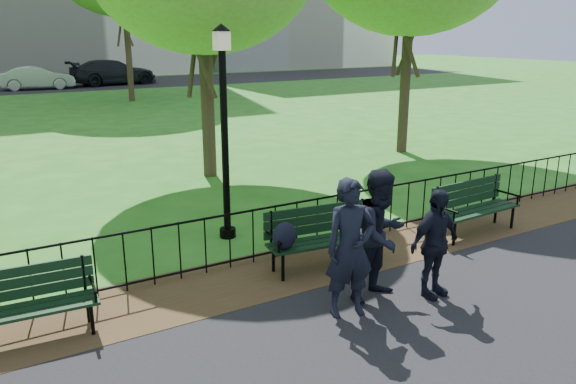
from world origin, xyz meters
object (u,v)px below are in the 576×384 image
park_bench_right_a (473,202)px  person_mid (381,235)px  person_right (435,244)px  park_bench_left_a (20,298)px  sedan_dark (113,72)px  person_left (350,248)px  sedan_silver (37,78)px  park_bench_main (309,232)px  lamppost (224,126)px

park_bench_right_a → person_mid: bearing=-162.2°
person_mid → person_right: person_mid is taller
park_bench_left_a → sedan_dark: size_ratio=0.30×
person_left → sedan_silver: (0.60, 33.19, -0.18)m
park_bench_main → person_mid: size_ratio=1.04×
person_mid → sedan_dark: 34.15m
person_left → park_bench_right_a: bearing=33.3°
person_mid → park_bench_right_a: bearing=9.6°
sedan_dark → lamppost: bearing=163.5°
park_bench_main → person_left: person_left is taller
park_bench_main → park_bench_left_a: bearing=-173.6°
park_bench_right_a → lamppost: (-3.90, 2.05, 1.40)m
park_bench_left_a → lamppost: lamppost is taller
park_bench_main → park_bench_right_a: bearing=5.3°
sedan_silver → sedan_dark: bearing=-74.4°
park_bench_left_a → person_right: size_ratio=1.13×
park_bench_left_a → sedan_silver: size_ratio=0.39×
park_bench_main → park_bench_right_a: park_bench_main is taller
park_bench_left_a → person_right: (4.98, -1.61, 0.22)m
park_bench_left_a → person_right: 5.24m
person_left → person_mid: bearing=29.4°
lamppost → sedan_dark: bearing=79.6°
sedan_dark → person_mid: bearing=165.8°
park_bench_right_a → sedan_dark: bearing=84.4°
person_left → person_mid: person_left is taller
park_bench_right_a → sedan_silver: (-3.15, 31.86, 0.14)m
sedan_silver → sedan_dark: 4.95m
park_bench_main → sedan_dark: bearing=87.8°
sedan_silver → person_mid: bearing=-173.7°
park_bench_right_a → person_left: (-3.74, -1.33, 0.33)m
park_bench_left_a → lamppost: (3.53, 1.93, 1.44)m
lamppost → sedan_silver: (0.76, 29.81, -1.26)m
person_left → sedan_silver: size_ratio=0.41×
park_bench_main → person_mid: 1.32m
park_bench_left_a → person_mid: person_mid is taller
person_left → sedan_dark: bearing=94.6°
lamppost → person_left: 3.55m
park_bench_main → park_bench_right_a: 3.44m
park_bench_right_a → sedan_silver: sedan_silver is taller
park_bench_main → person_right: person_right is taller
person_right → park_bench_main: bearing=116.7°
park_bench_main → sedan_silver: (0.29, 31.77, 0.11)m
park_bench_left_a → sedan_dark: (9.17, 32.54, 0.29)m
lamppost → sedan_dark: (5.64, 30.61, -1.15)m
park_bench_right_a → person_right: size_ratio=1.21×
park_bench_main → person_left: 1.48m
park_bench_main → lamppost: lamppost is taller
park_bench_main → park_bench_left_a: size_ratio=1.09×
lamppost → sedan_silver: bearing=88.5°
person_mid → person_right: (0.65, -0.35, -0.14)m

